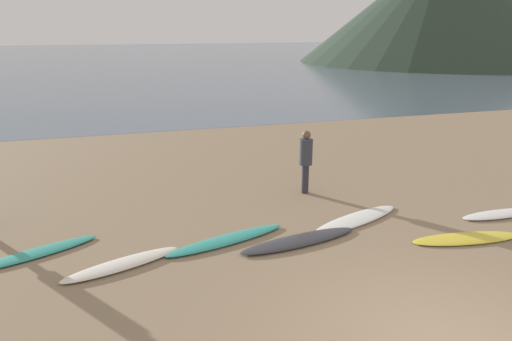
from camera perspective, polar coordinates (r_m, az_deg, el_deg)
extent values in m
cube|color=#8C7559|center=(15.44, -1.39, 0.82)|extent=(120.00, 120.00, 0.20)
cube|color=slate|center=(69.78, -14.38, 13.03)|extent=(140.00, 100.00, 0.01)
cone|color=#28382B|center=(62.84, 21.14, 18.02)|extent=(32.36, 32.36, 13.00)
ellipsoid|color=teal|center=(10.13, -24.86, -8.97)|extent=(2.34, 1.35, 0.07)
ellipsoid|color=silver|center=(9.13, -15.75, -10.76)|extent=(2.26, 1.20, 0.09)
ellipsoid|color=teal|center=(9.75, -3.56, -8.30)|extent=(2.72, 1.20, 0.08)
ellipsoid|color=#333338|center=(9.73, 5.18, -8.36)|extent=(2.68, 0.98, 0.09)
ellipsoid|color=white|center=(10.97, 11.95, -5.74)|extent=(2.65, 1.48, 0.06)
ellipsoid|color=yellow|center=(10.72, 23.92, -7.45)|extent=(2.41, 0.87, 0.06)
ellipsoid|color=white|center=(12.37, 27.25, -4.66)|extent=(2.05, 0.50, 0.07)
cylinder|color=#2D2D38|center=(12.42, 5.92, -0.99)|extent=(0.18, 0.18, 0.77)
cylinder|color=#333842|center=(12.22, 6.02, 2.23)|extent=(0.34, 0.34, 0.67)
sphere|color=brown|center=(12.11, 6.08, 4.26)|extent=(0.22, 0.22, 0.22)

